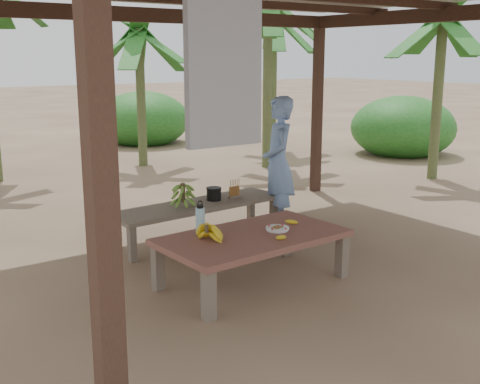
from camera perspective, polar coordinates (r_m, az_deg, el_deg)
ground at (r=6.64m, az=2.58°, el=-6.50°), size 80.00×80.00×0.00m
work_table at (r=5.86m, az=1.21°, el=-4.66°), size 1.84×1.08×0.50m
bench at (r=7.28m, az=-4.03°, el=-1.52°), size 2.23×0.73×0.45m
ripe_banana_bunch at (r=5.60m, az=-3.18°, el=-3.86°), size 0.36×0.34×0.18m
plate at (r=5.98m, az=3.56°, el=-3.49°), size 0.23×0.23×0.04m
loose_banana_front at (r=5.69m, az=3.92°, el=-4.31°), size 0.15×0.08×0.04m
loose_banana_side at (r=6.21m, az=4.92°, el=-2.84°), size 0.14×0.11×0.04m
water_flask at (r=5.84m, az=-3.79°, el=-2.64°), size 0.09×0.09×0.33m
green_banana_stalk at (r=7.12m, az=-5.44°, el=-0.21°), size 0.27×0.27×0.29m
cooking_pot at (r=7.41m, az=-2.50°, el=-0.21°), size 0.18×0.18×0.15m
skewer_rack at (r=7.51m, az=-0.54°, el=0.32°), size 0.18×0.09×0.24m
woman at (r=7.69m, az=3.66°, el=2.73°), size 0.65×0.74×1.70m
banana_plant_ne at (r=11.99m, az=2.68°, el=16.55°), size 1.80×1.80×3.48m
banana_plant_n at (r=12.25m, az=-9.56°, el=13.73°), size 1.80×1.80×2.91m
banana_plant_e at (r=11.34m, az=18.64°, el=14.31°), size 1.80×1.80×3.11m
banana_plant_far at (r=14.16m, az=3.20°, el=15.23°), size 1.80×1.80×3.29m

